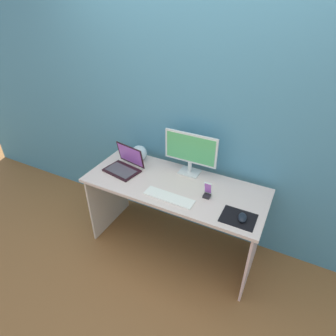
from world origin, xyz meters
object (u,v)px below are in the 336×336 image
at_px(phone_in_dock, 207,192).
at_px(monitor, 190,151).
at_px(laptop, 125,165).
at_px(fishbowl, 139,153).
at_px(mouse, 242,218).
at_px(keyboard_external, 169,197).

bearing_deg(phone_in_dock, monitor, 136.31).
height_order(laptop, fishbowl, laptop).
xyz_separation_m(monitor, mouse, (0.58, -0.39, -0.20)).
bearing_deg(keyboard_external, phone_in_dock, 31.51).
relative_size(monitor, mouse, 4.78).
bearing_deg(fishbowl, laptop, -96.94).
distance_m(monitor, mouse, 0.73).
bearing_deg(phone_in_dock, fishbowl, 163.05).
xyz_separation_m(keyboard_external, phone_in_dock, (0.26, 0.15, 0.04)).
xyz_separation_m(laptop, fishbowl, (0.03, 0.21, 0.03)).
height_order(keyboard_external, mouse, mouse).
relative_size(laptop, keyboard_external, 0.82).
bearing_deg(keyboard_external, mouse, 2.96).
height_order(fishbowl, mouse, fishbowl).
xyz_separation_m(monitor, keyboard_external, (-0.00, -0.40, -0.21)).
height_order(fishbowl, keyboard_external, fishbowl).
relative_size(monitor, keyboard_external, 1.15).
xyz_separation_m(keyboard_external, mouse, (0.58, 0.02, 0.02)).
bearing_deg(monitor, fishbowl, -178.71).
relative_size(monitor, phone_in_dock, 3.48).
xyz_separation_m(fishbowl, keyboard_external, (0.52, -0.39, -0.07)).
xyz_separation_m(laptop, keyboard_external, (0.55, -0.18, -0.04)).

